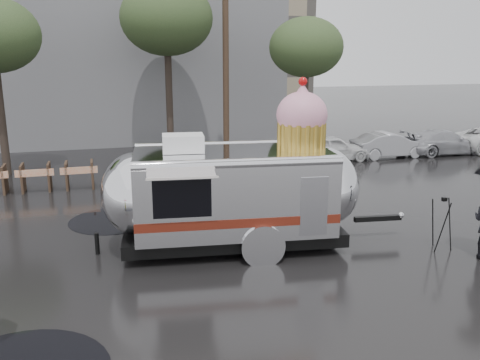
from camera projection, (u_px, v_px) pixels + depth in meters
name	position (u px, v px, depth m)	size (l,w,h in m)	color
ground	(272.00, 295.00, 10.48)	(120.00, 120.00, 0.00)	black
puddles	(168.00, 254.00, 12.64)	(10.75, 10.22, 0.01)	black
grey_building	(80.00, 24.00, 30.30)	(22.00, 12.00, 13.00)	slate
utility_pole	(226.00, 58.00, 23.08)	(1.60, 0.28, 9.00)	#473323
tree_mid	(167.00, 19.00, 22.95)	(4.20, 4.20, 8.03)	#382D26
tree_right	(306.00, 48.00, 22.94)	(3.36, 3.36, 6.42)	#382D26
barricade_row	(36.00, 177.00, 18.24)	(4.30, 0.80, 1.00)	#473323
parked_cars	(422.00, 141.00, 24.55)	(13.20, 1.90, 1.50)	silver
airstream_trailer	(236.00, 189.00, 12.79)	(8.11, 3.34, 4.38)	silver
tripod	(442.00, 219.00, 12.74)	(0.51, 0.58, 1.39)	black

